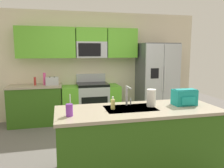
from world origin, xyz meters
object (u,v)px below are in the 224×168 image
drink_cup_purple (69,110)px  soap_dispenser (113,104)px  backpack (184,97)px  pepper_mill (35,81)px  bottle_pink (44,79)px  range_oven (91,102)px  sink_faucet (128,94)px  paper_towel_roll (151,98)px  refrigerator (157,81)px  toaster (52,81)px

drink_cup_purple → soap_dispenser: bearing=18.2°
backpack → pepper_mill: bearing=132.9°
bottle_pink → pepper_mill: bearing=-179.2°
range_oven → bottle_pink: 1.21m
bottle_pink → sink_faucet: sink_faucet is taller
paper_towel_roll → range_oven: bearing=101.8°
range_oven → pepper_mill: (-1.26, -0.00, 0.55)m
bottle_pink → soap_dispenser: (1.01, -2.43, -0.07)m
sink_faucet → drink_cup_purple: bearing=-158.2°
soap_dispenser → refrigerator: bearing=54.1°
refrigerator → drink_cup_purple: bearing=-131.9°
drink_cup_purple → sink_faucet: bearing=21.8°
backpack → paper_towel_roll: bearing=176.3°
drink_cup_purple → backpack: bearing=6.4°
sink_faucet → paper_towel_roll: sink_faucet is taller
refrigerator → pepper_mill: 2.92m
pepper_mill → soap_dispenser: bearing=-63.4°
paper_towel_roll → toaster: bearing=120.7°
range_oven → paper_towel_roll: bearing=-78.2°
toaster → drink_cup_purple: bearing=-84.1°
range_oven → soap_dispenser: range_oven is taller
toaster → sink_faucet: 2.48m
sink_faucet → backpack: 0.82m
soap_dispenser → paper_towel_roll: paper_towel_roll is taller
refrigerator → backpack: size_ratio=5.78×
toaster → paper_towel_roll: 2.73m
refrigerator → soap_dispenser: refrigerator is taller
pepper_mill → range_oven: bearing=0.1°
bottle_pink → soap_dispenser: 2.63m
sink_faucet → drink_cup_purple: size_ratio=1.06×
drink_cup_purple → backpack: (1.62, 0.18, 0.04)m
drink_cup_purple → paper_towel_roll: 1.15m
refrigerator → paper_towel_roll: bearing=-116.3°
sink_faucet → bottle_pink: bearing=118.7°
toaster → bottle_pink: size_ratio=1.02×
refrigerator → toaster: size_ratio=6.61×
soap_dispenser → sink_faucet: bearing=29.5°
toaster → paper_towel_roll: paper_towel_roll is taller
range_oven → toaster: size_ratio=4.86×
refrigerator → backpack: 2.45m
toaster → soap_dispenser: size_ratio=1.65×
toaster → sink_faucet: bearing=-64.1°
range_oven → sink_faucet: 2.38m
range_oven → refrigerator: 1.72m
toaster → pepper_mill: bearing=172.4°
pepper_mill → drink_cup_purple: drink_cup_purple is taller
sink_faucet → soap_dispenser: sink_faucet is taller
pepper_mill → paper_towel_roll: (1.77, -2.40, 0.03)m
toaster → bottle_pink: bottle_pink is taller
drink_cup_purple → soap_dispenser: 0.61m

